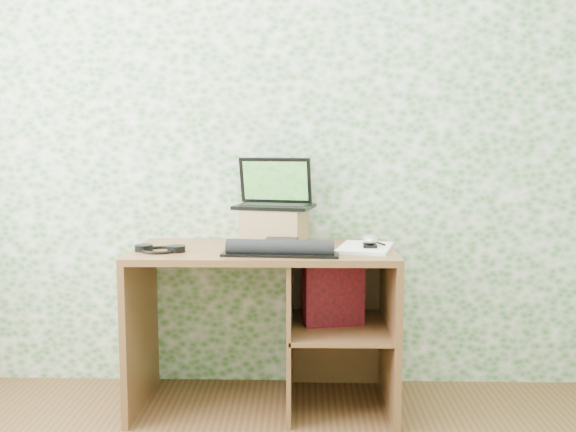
{
  "coord_description": "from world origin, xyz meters",
  "views": [
    {
      "loc": [
        0.18,
        -1.48,
        1.24
      ],
      "look_at": [
        0.11,
        1.39,
        0.91
      ],
      "focal_mm": 40.0,
      "sensor_mm": 36.0,
      "label": 1
    }
  ],
  "objects_px": {
    "laptop": "(275,196)",
    "notepad": "(365,248)",
    "riser": "(274,226)",
    "keyboard": "(281,248)",
    "desk": "(281,304)"
  },
  "relations": [
    {
      "from": "laptop",
      "to": "notepad",
      "type": "distance_m",
      "value": 0.52
    },
    {
      "from": "riser",
      "to": "keyboard",
      "type": "relative_size",
      "value": 0.56
    },
    {
      "from": "notepad",
      "to": "laptop",
      "type": "bearing_deg",
      "value": 169.03
    },
    {
      "from": "riser",
      "to": "notepad",
      "type": "relative_size",
      "value": 0.88
    },
    {
      "from": "desk",
      "to": "keyboard",
      "type": "bearing_deg",
      "value": -88.84
    },
    {
      "from": "keyboard",
      "to": "notepad",
      "type": "distance_m",
      "value": 0.4
    },
    {
      "from": "desk",
      "to": "notepad",
      "type": "relative_size",
      "value": 3.73
    },
    {
      "from": "laptop",
      "to": "keyboard",
      "type": "height_order",
      "value": "laptop"
    },
    {
      "from": "desk",
      "to": "riser",
      "type": "relative_size",
      "value": 4.22
    },
    {
      "from": "keyboard",
      "to": "notepad",
      "type": "height_order",
      "value": "keyboard"
    },
    {
      "from": "desk",
      "to": "keyboard",
      "type": "distance_m",
      "value": 0.33
    },
    {
      "from": "keyboard",
      "to": "desk",
      "type": "bearing_deg",
      "value": 95.85
    },
    {
      "from": "desk",
      "to": "riser",
      "type": "height_order",
      "value": "riser"
    },
    {
      "from": "laptop",
      "to": "keyboard",
      "type": "distance_m",
      "value": 0.38
    },
    {
      "from": "laptop",
      "to": "notepad",
      "type": "relative_size",
      "value": 1.27
    }
  ]
}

